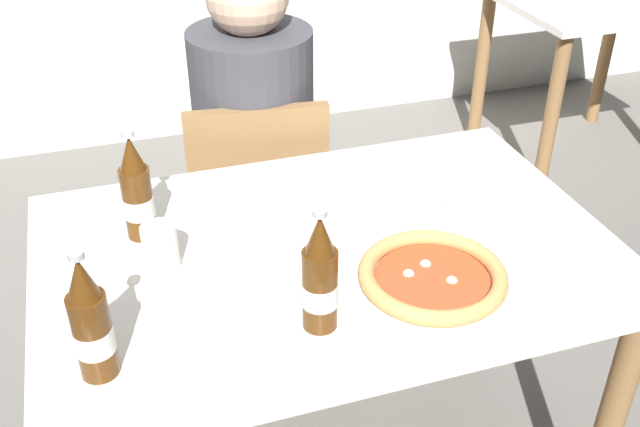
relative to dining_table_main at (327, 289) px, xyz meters
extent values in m
cube|color=silver|center=(0.00, 0.00, 0.10)|extent=(1.20, 0.80, 0.03)
cylinder|color=olive|center=(-0.54, 0.34, -0.28)|extent=(0.06, 0.06, 0.72)
cylinder|color=olive|center=(0.54, 0.34, -0.28)|extent=(0.06, 0.06, 0.72)
cube|color=olive|center=(0.00, 0.68, -0.21)|extent=(0.45, 0.45, 0.04)
cube|color=olive|center=(-0.03, 0.50, 0.01)|extent=(0.38, 0.08, 0.40)
cylinder|color=olive|center=(0.19, 0.83, -0.43)|extent=(0.04, 0.04, 0.41)
cylinder|color=olive|center=(-0.15, 0.87, -0.43)|extent=(0.04, 0.04, 0.41)
cylinder|color=olive|center=(0.14, 0.49, -0.43)|extent=(0.04, 0.04, 0.41)
cylinder|color=olive|center=(-0.19, 0.53, -0.43)|extent=(0.04, 0.04, 0.41)
cube|color=#2D3342|center=(0.00, 0.66, -0.41)|extent=(0.32, 0.28, 0.45)
cylinder|color=#3F3F47|center=(0.00, 0.66, 0.09)|extent=(0.34, 0.34, 0.55)
cylinder|color=olive|center=(1.31, 1.08, -0.28)|extent=(0.06, 0.06, 0.72)
cylinder|color=olive|center=(1.31, 1.66, -0.28)|extent=(0.06, 0.06, 0.72)
cylinder|color=olive|center=(1.99, 1.66, -0.28)|extent=(0.06, 0.06, 0.72)
cylinder|color=white|center=(0.15, -0.19, 0.12)|extent=(0.31, 0.31, 0.01)
cylinder|color=#CC4723|center=(0.15, -0.19, 0.13)|extent=(0.22, 0.22, 0.01)
torus|color=tan|center=(0.15, -0.19, 0.14)|extent=(0.29, 0.29, 0.03)
sphere|color=silver|center=(0.11, -0.17, 0.13)|extent=(0.02, 0.02, 0.02)
sphere|color=silver|center=(0.18, -0.21, 0.13)|extent=(0.02, 0.02, 0.02)
sphere|color=silver|center=(0.16, -0.15, 0.13)|extent=(0.02, 0.02, 0.02)
cylinder|color=#512D0F|center=(-0.09, -0.23, 0.19)|extent=(0.06, 0.06, 0.16)
cone|color=#512D0F|center=(-0.09, -0.23, 0.31)|extent=(0.05, 0.05, 0.07)
cylinder|color=#B7B7BC|center=(-0.09, -0.23, 0.36)|extent=(0.03, 0.03, 0.01)
cylinder|color=white|center=(-0.09, -0.23, 0.19)|extent=(0.07, 0.07, 0.04)
cylinder|color=#512D0F|center=(-0.36, 0.16, 0.19)|extent=(0.06, 0.06, 0.16)
cone|color=#512D0F|center=(-0.36, 0.16, 0.31)|extent=(0.05, 0.05, 0.07)
cylinder|color=#B7B7BC|center=(-0.36, 0.16, 0.36)|extent=(0.03, 0.03, 0.01)
cylinder|color=white|center=(-0.36, 0.16, 0.19)|extent=(0.07, 0.07, 0.04)
cylinder|color=#512D0F|center=(-0.48, -0.23, 0.19)|extent=(0.06, 0.06, 0.16)
cone|color=#512D0F|center=(-0.48, -0.23, 0.31)|extent=(0.05, 0.05, 0.07)
cylinder|color=#B7B7BC|center=(-0.48, -0.23, 0.36)|extent=(0.03, 0.03, 0.01)
cylinder|color=white|center=(-0.48, -0.23, 0.19)|extent=(0.07, 0.07, 0.04)
cube|color=white|center=(0.25, 0.16, 0.12)|extent=(0.22, 0.22, 0.00)
cube|color=silver|center=(0.27, 0.16, 0.12)|extent=(0.09, 0.18, 0.00)
cube|color=silver|center=(0.23, 0.16, 0.12)|extent=(0.04, 0.17, 0.00)
cylinder|color=white|center=(-0.34, 0.03, 0.16)|extent=(0.07, 0.07, 0.09)
camera|label=1|loc=(-0.40, -1.20, 1.01)|focal=41.49mm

